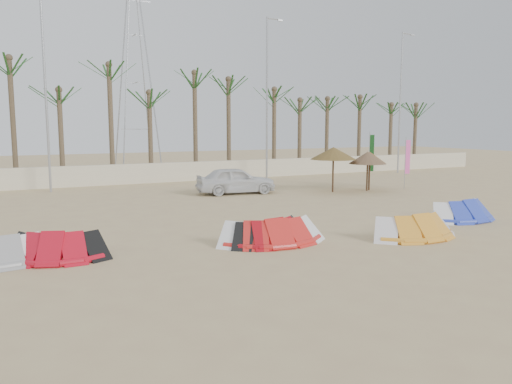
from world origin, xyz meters
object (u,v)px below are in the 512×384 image
kite_orange (410,224)px  parasol_right (368,158)px  kite_red_mid (269,230)px  parasol_left (333,153)px  kite_red_right (268,229)px  car (236,180)px  kite_red_left (53,244)px  parasol_mid (370,158)px  kite_blue (458,209)px

kite_orange → parasol_right: bearing=57.2°
kite_red_mid → parasol_left: (9.19, 9.27, 1.80)m
kite_red_right → car: size_ratio=0.82×
kite_red_right → parasol_left: (9.17, 9.18, 1.79)m
kite_red_left → parasol_right: parasol_right is taller
parasol_mid → parasol_right: (-0.31, -0.18, 0.02)m
parasol_left → car: size_ratio=0.60×
parasol_left → car: (-5.22, 1.90, -1.47)m
parasol_mid → parasol_right: size_ratio=0.99×
parasol_right → car: 7.76m
kite_orange → parasol_right: parasol_right is taller
parasol_mid → car: 8.00m
kite_red_left → parasol_left: (15.60, 8.20, 1.80)m
kite_red_mid → kite_blue: size_ratio=0.93×
kite_red_left → parasol_mid: parasol_mid is taller
kite_blue → kite_red_mid: bearing=-179.3°
kite_red_right → parasol_right: bearing=37.7°
parasol_left → kite_red_mid: bearing=-134.8°
parasol_left → parasol_mid: 2.42m
parasol_mid → car: size_ratio=0.52×
kite_blue → parasol_left: size_ratio=1.24×
kite_orange → car: size_ratio=0.76×
kite_red_mid → parasol_mid: 14.71m
parasol_left → kite_blue: bearing=-92.5°
kite_blue → parasol_right: size_ratio=1.43×
kite_blue → car: bearing=113.5°
parasol_mid → kite_red_left: bearing=-156.3°
kite_red_right → car: (3.95, 11.08, 0.32)m
kite_red_right → kite_orange: (4.69, -1.50, -0.00)m
kite_blue → parasol_right: 9.15m
kite_red_mid → parasol_mid: (11.57, 8.96, 1.49)m
kite_red_mid → kite_orange: same height
parasol_left → parasol_right: 2.15m
kite_blue → parasol_mid: size_ratio=1.44×
kite_red_right → parasol_mid: bearing=37.5°
parasol_right → kite_red_mid: bearing=-142.1°
kite_orange → parasol_mid: bearing=56.5°
kite_red_left → car: bearing=44.2°
parasol_mid → parasol_right: bearing=-150.0°
parasol_right → car: size_ratio=0.52×
kite_red_mid → parasol_right: 14.36m
car → kite_red_left: bearing=143.5°
parasol_left → parasol_right: bearing=-13.2°
kite_red_left → kite_blue: (15.21, -0.97, 0.00)m
kite_red_mid → parasol_left: 13.18m
kite_red_left → kite_red_mid: (6.41, -1.07, 0.00)m
kite_red_left → kite_orange: size_ratio=0.99×
parasol_right → kite_red_left: bearing=-156.4°
kite_orange → kite_blue: bearing=20.2°
kite_red_mid → parasol_mid: parasol_mid is taller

